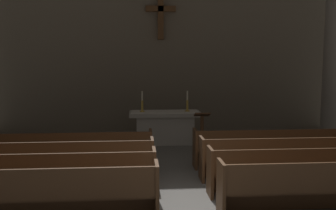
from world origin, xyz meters
TOP-DOWN VIEW (x-y plane):
  - pew_left_row_1 at (-2.56, -0.04)m, footprint 4.10×0.50m
  - pew_left_row_2 at (-2.56, 0.93)m, footprint 4.10×0.50m
  - pew_left_row_3 at (-2.56, 1.90)m, footprint 4.10×0.50m
  - pew_left_row_4 at (-2.56, 2.87)m, footprint 4.10×0.50m
  - pew_right_row_2 at (2.56, 0.93)m, footprint 4.10×0.50m
  - pew_right_row_3 at (2.56, 1.90)m, footprint 4.10×0.50m
  - pew_right_row_4 at (2.56, 2.87)m, footprint 4.10×0.50m
  - column_right_second at (5.56, 5.98)m, footprint 1.05×1.05m
  - altar at (0.00, 5.65)m, footprint 2.20×0.90m
  - candlestick_left at (-0.70, 5.65)m, footprint 0.16×0.16m
  - candlestick_right at (0.70, 5.65)m, footprint 0.16×0.16m
  - apse_with_cross at (0.00, 7.97)m, footprint 12.24×0.45m
  - lectern at (0.97, 4.45)m, footprint 0.44×0.36m

SIDE VIEW (x-z plane):
  - pew_left_row_1 at x=-2.56m, z-range 0.00..0.95m
  - pew_left_row_2 at x=-2.56m, z-range 0.00..0.95m
  - pew_left_row_3 at x=-2.56m, z-range 0.00..0.95m
  - pew_left_row_4 at x=-2.56m, z-range 0.00..0.95m
  - pew_right_row_2 at x=2.56m, z-range 0.00..0.95m
  - pew_right_row_3 at x=2.56m, z-range 0.00..0.95m
  - pew_right_row_4 at x=2.56m, z-range 0.00..0.95m
  - altar at x=0.00m, z-range 0.03..1.04m
  - lectern at x=0.97m, z-range -0.03..1.13m
  - candlestick_left at x=-0.70m, z-range 0.89..1.53m
  - candlestick_right at x=0.70m, z-range 0.89..1.53m
  - column_right_second at x=5.56m, z-range -0.08..6.43m
  - apse_with_cross at x=0.00m, z-range 0.00..7.53m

